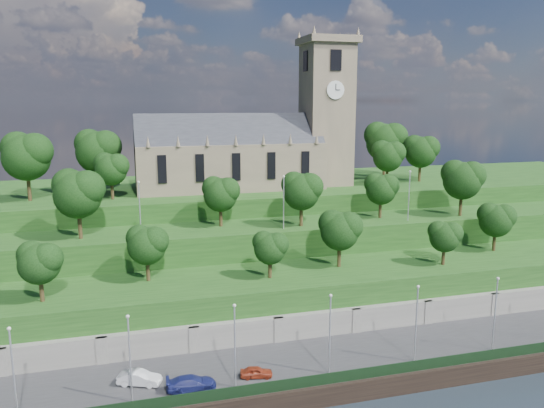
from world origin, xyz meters
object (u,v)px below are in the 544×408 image
object	(u,v)px
car_right	(191,383)
car_left	(256,372)
church	(256,145)
car_middle	(139,378)

from	to	relation	value
car_right	car_left	bearing A→B (deg)	-82.71
church	car_middle	bearing A→B (deg)	-118.59
car_left	car_right	bearing A→B (deg)	106.69
church	car_right	size ratio (longest dim) A/B	7.86
car_middle	car_right	xyz separation A→B (m)	(4.93, -2.35, -0.00)
church	car_right	xyz separation A→B (m)	(-17.10, -42.77, -19.81)
church	car_left	xyz separation A→B (m)	(-10.31, -42.13, -19.95)
car_middle	car_right	world-z (taller)	car_middle
church	car_left	bearing A→B (deg)	-103.75
car_left	car_right	xyz separation A→B (m)	(-6.78, -0.64, 0.14)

